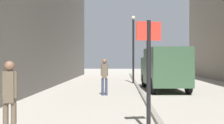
# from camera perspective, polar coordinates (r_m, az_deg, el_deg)

# --- Properties ---
(ground_plane) EXTENTS (80.00, 80.00, 0.00)m
(ground_plane) POSITION_cam_1_polar(r_m,az_deg,el_deg) (13.89, -0.70, -6.48)
(ground_plane) COLOR #A8A093
(kerb_strip) EXTENTS (0.16, 40.00, 0.12)m
(kerb_strip) POSITION_cam_1_polar(r_m,az_deg,el_deg) (13.90, 5.86, -6.23)
(kerb_strip) COLOR gray
(kerb_strip) RESTS_ON ground_plane
(pedestrian_main_foreground) EXTENTS (0.33, 0.22, 1.66)m
(pedestrian_main_foreground) POSITION_cam_1_polar(r_m,az_deg,el_deg) (6.67, -18.91, -5.83)
(pedestrian_main_foreground) COLOR brown
(pedestrian_main_foreground) RESTS_ON ground_plane
(pedestrian_mid_block) EXTENTS (0.34, 0.22, 1.71)m
(pedestrian_mid_block) POSITION_cam_1_polar(r_m,az_deg,el_deg) (14.04, -1.45, -2.35)
(pedestrian_mid_block) COLOR #2D3851
(pedestrian_mid_block) RESTS_ON ground_plane
(delivery_van) EXTENTS (2.16, 5.30, 2.29)m
(delivery_van) POSITION_cam_1_polar(r_m,az_deg,el_deg) (16.54, 9.87, -1.08)
(delivery_van) COLOR #335138
(delivery_van) RESTS_ON ground_plane
(street_sign_post) EXTENTS (0.59, 0.17, 2.60)m
(street_sign_post) POSITION_cam_1_polar(r_m,az_deg,el_deg) (7.03, 6.98, -0.68)
(street_sign_post) COLOR black
(street_sign_post) RESTS_ON ground_plane
(lamp_post) EXTENTS (0.28, 0.28, 4.76)m
(lamp_post) POSITION_cam_1_polar(r_m,az_deg,el_deg) (21.18, 4.08, 3.30)
(lamp_post) COLOR black
(lamp_post) RESTS_ON ground_plane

